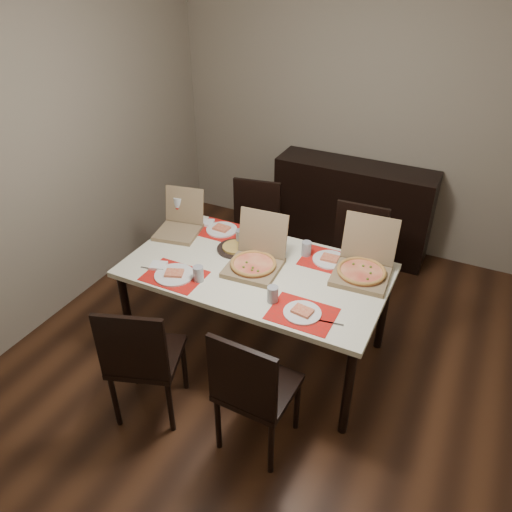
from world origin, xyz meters
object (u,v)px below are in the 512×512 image
at_px(dip_bowl, 279,253).
at_px(sideboard, 352,208).
at_px(dining_table, 256,276).
at_px(chair_far_left, 253,230).
at_px(chair_near_left, 142,357).
at_px(pizza_box_center, 255,261).
at_px(chair_near_right, 252,388).
at_px(soda_bottle, 180,209).
at_px(chair_far_right, 355,257).

bearing_deg(dip_bowl, sideboard, 85.72).
distance_m(dining_table, chair_far_left, 0.97).
relative_size(sideboard, chair_far_left, 1.61).
bearing_deg(chair_near_left, chair_far_left, 93.08).
relative_size(sideboard, pizza_box_center, 3.60).
relative_size(chair_near_right, chair_far_left, 1.00).
bearing_deg(dip_bowl, chair_near_left, -111.17).
bearing_deg(chair_far_left, dining_table, -62.23).
bearing_deg(chair_far_left, sideboard, 54.86).
distance_m(pizza_box_center, dip_bowl, 0.24).
distance_m(sideboard, soda_bottle, 1.80).
height_order(sideboard, chair_near_right, chair_near_right).
distance_m(chair_near_left, chair_near_right, 0.73).
xyz_separation_m(sideboard, chair_far_left, (-0.63, -0.90, 0.06)).
distance_m(chair_near_left, chair_far_right, 1.88).
xyz_separation_m(sideboard, chair_near_right, (0.18, -2.54, 0.06)).
relative_size(dining_table, dip_bowl, 17.76).
height_order(pizza_box_center, dip_bowl, pizza_box_center).
bearing_deg(chair_far_right, chair_far_left, 177.49).
height_order(chair_far_right, soda_bottle, soda_bottle).
relative_size(chair_near_left, chair_far_right, 1.00).
distance_m(chair_near_left, dip_bowl, 1.21).
distance_m(chair_far_left, chair_far_right, 0.94).
bearing_deg(pizza_box_center, dip_bowl, 69.38).
distance_m(dining_table, chair_near_right, 0.89).
distance_m(chair_near_left, pizza_box_center, 0.99).
xyz_separation_m(chair_near_left, chair_near_right, (0.72, 0.08, 0.00)).
bearing_deg(dining_table, sideboard, 83.88).
xyz_separation_m(chair_far_left, dip_bowl, (0.52, -0.62, 0.25)).
bearing_deg(chair_far_left, chair_near_left, -86.92).
distance_m(chair_near_left, soda_bottle, 1.34).
bearing_deg(soda_bottle, dining_table, -21.28).
height_order(dining_table, chair_near_left, chair_near_left).
height_order(chair_near_left, dip_bowl, chair_near_left).
xyz_separation_m(sideboard, dining_table, (-0.19, -1.74, 0.23)).
xyz_separation_m(dining_table, chair_far_right, (0.49, 0.80, -0.17)).
xyz_separation_m(sideboard, dip_bowl, (-0.11, -1.52, 0.31)).
distance_m(chair_far_right, dip_bowl, 0.76).
height_order(sideboard, dining_table, sideboard).
bearing_deg(chair_near_left, dining_table, 68.05).
xyz_separation_m(pizza_box_center, soda_bottle, (-0.83, 0.32, 0.06)).
bearing_deg(chair_far_right, soda_bottle, -160.28).
xyz_separation_m(sideboard, chair_far_right, (0.30, -0.94, 0.06)).
relative_size(chair_far_right, soda_bottle, 3.51).
height_order(chair_near_left, pizza_box_center, pizza_box_center).
bearing_deg(soda_bottle, sideboard, 54.05).
relative_size(sideboard, dining_table, 0.83).
distance_m(sideboard, pizza_box_center, 1.79).
distance_m(sideboard, chair_far_left, 1.10).
relative_size(chair_far_left, chair_far_right, 1.00).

